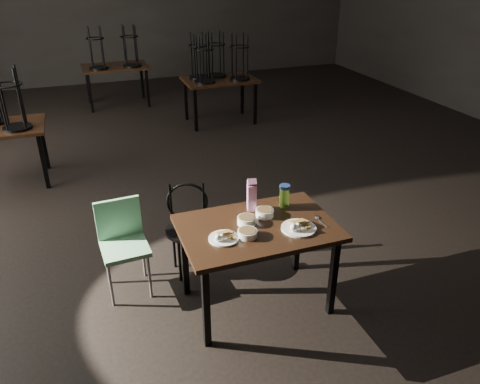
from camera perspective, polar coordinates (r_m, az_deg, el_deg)
name	(u,v)px	position (r m, az deg, el deg)	size (l,w,h in m)	color
main_table	(257,234)	(3.66, 2.14, -5.18)	(1.20, 0.80, 0.75)	black
plate_left	(224,237)	(3.44, -2.01, -5.50)	(0.23, 0.23, 0.07)	white
plate_right	(299,227)	(3.59, 7.16, -4.20)	(0.27, 0.27, 0.09)	white
bowl_near	(247,220)	(3.63, 0.81, -3.44)	(0.15, 0.15, 0.06)	white
bowl_far	(265,212)	(3.74, 3.03, -2.50)	(0.15, 0.15, 0.06)	white
bowl_big	(247,233)	(3.47, 0.90, -5.04)	(0.15, 0.15, 0.05)	white
juice_carton	(252,196)	(3.78, 1.44, -0.43)	(0.08, 0.08, 0.28)	#901A69
water_bottle	(284,196)	(3.86, 5.44, -0.44)	(0.10, 0.10, 0.20)	#7AC239
spoon	(318,218)	(3.76, 9.48, -3.16)	(0.04, 0.19, 0.01)	silver
bentwood_chair	(188,222)	(4.20, -6.42, -3.61)	(0.43, 0.42, 0.83)	black
school_chair	(123,239)	(4.06, -14.11, -5.54)	(0.40, 0.40, 0.81)	#70AF85
bg_table_right	(218,76)	(8.04, -2.72, 13.96)	(1.20, 0.80, 1.48)	black
bg_table_far	(115,66)	(9.30, -14.98, 14.61)	(1.20, 0.80, 1.48)	black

